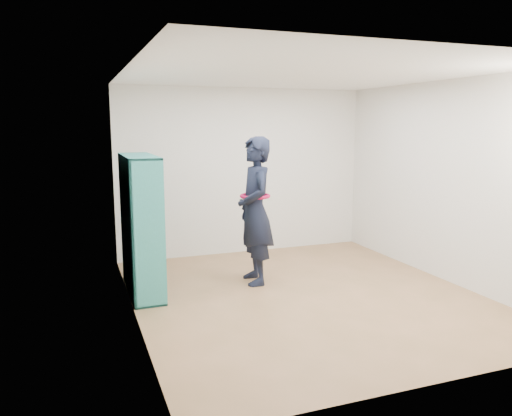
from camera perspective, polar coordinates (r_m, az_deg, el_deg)
name	(u,v)px	position (r m, az deg, el deg)	size (l,w,h in m)	color
floor	(305,295)	(6.14, 5.63, -9.89)	(4.50, 4.50, 0.00)	olive
ceiling	(309,73)	(5.82, 6.06, 15.04)	(4.50, 4.50, 0.00)	white
wall_left	(131,197)	(5.28, -14.06, 1.23)	(0.02, 4.50, 2.60)	silver
wall_right	(445,182)	(6.95, 20.82, 2.83)	(0.02, 4.50, 2.60)	silver
wall_back	(244,172)	(7.91, -1.38, 4.18)	(4.00, 0.02, 2.60)	silver
wall_front	(440,224)	(3.97, 20.29, -1.74)	(4.00, 0.02, 2.60)	silver
bookshelf	(139,227)	(6.20, -13.26, -2.13)	(0.37, 1.26, 1.68)	teal
person	(255,211)	(6.37, -0.11, -0.31)	(0.50, 0.72, 1.89)	black
smartphone	(243,201)	(6.41, -1.55, 0.86)	(0.02, 0.10, 0.12)	silver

